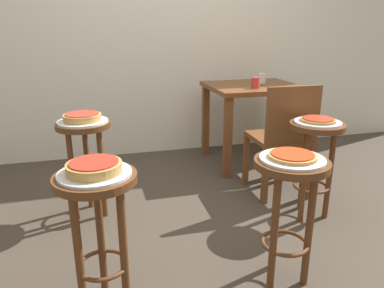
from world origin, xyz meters
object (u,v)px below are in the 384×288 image
(pizza_rear, at_px, (82,117))
(serving_plate_foreground, at_px, (292,159))
(serving_plate_middle, at_px, (95,173))
(cup_near_edge, at_px, (255,83))
(pizza_foreground, at_px, (292,156))
(cup_far_edge, at_px, (262,78))
(stool_foreground, at_px, (289,196))
(stool_middle, at_px, (98,214))
(serving_plate_rear, at_px, (83,121))
(dining_table, at_px, (253,99))
(condiment_shaker, at_px, (258,81))
(stool_leftside, at_px, (315,150))
(wooden_chair, at_px, (283,136))
(pizza_middle, at_px, (94,167))
(stool_rear, at_px, (85,149))
(pizza_leftside, at_px, (318,120))
(serving_plate_leftside, at_px, (318,122))

(pizza_rear, bearing_deg, serving_plate_foreground, -46.11)
(serving_plate_middle, relative_size, cup_near_edge, 3.32)
(pizza_foreground, relative_size, cup_far_edge, 2.40)
(stool_foreground, distance_m, stool_middle, 0.87)
(serving_plate_rear, height_order, dining_table, dining_table)
(serving_plate_rear, distance_m, condiment_shaker, 1.63)
(pizza_rear, height_order, cup_far_edge, cup_far_edge)
(pizza_rear, bearing_deg, stool_leftside, -15.98)
(stool_leftside, xyz_separation_m, dining_table, (0.04, 1.08, 0.13))
(stool_foreground, height_order, serving_plate_middle, serving_plate_middle)
(cup_far_edge, bearing_deg, wooden_chair, -103.37)
(serving_plate_rear, distance_m, cup_near_edge, 1.50)
(pizza_foreground, xyz_separation_m, cup_near_edge, (0.48, 1.46, 0.11))
(wooden_chair, bearing_deg, stool_foreground, -117.16)
(pizza_middle, relative_size, stool_rear, 0.35)
(serving_plate_foreground, distance_m, serving_plate_middle, 0.87)
(pizza_foreground, distance_m, stool_middle, 0.90)
(stool_foreground, bearing_deg, pizza_foreground, 104.04)
(stool_foreground, relative_size, cup_far_edge, 7.07)
(stool_middle, distance_m, dining_table, 2.13)
(pizza_foreground, height_order, cup_near_edge, cup_near_edge)
(pizza_foreground, xyz_separation_m, pizza_leftside, (0.50, 0.56, 0.00))
(serving_plate_middle, relative_size, wooden_chair, 0.36)
(serving_plate_foreground, bearing_deg, stool_middle, 176.25)
(stool_middle, relative_size, condiment_shaker, 7.97)
(pizza_foreground, distance_m, dining_table, 1.73)
(pizza_middle, bearing_deg, dining_table, 48.13)
(serving_plate_leftside, height_order, cup_far_edge, cup_far_edge)
(stool_leftside, bearing_deg, wooden_chair, 95.43)
(serving_plate_foreground, height_order, serving_plate_leftside, same)
(stool_foreground, xyz_separation_m, serving_plate_rear, (-0.93, 0.97, 0.18))
(serving_plate_rear, bearing_deg, cup_near_edge, 19.16)
(dining_table, bearing_deg, pizza_foreground, -108.44)
(serving_plate_middle, xyz_separation_m, pizza_middle, (0.00, 0.00, 0.03))
(pizza_middle, bearing_deg, pizza_leftside, 20.06)
(stool_middle, xyz_separation_m, stool_rear, (-0.06, 0.91, 0.00))
(serving_plate_leftside, distance_m, pizza_leftside, 0.02)
(dining_table, xyz_separation_m, wooden_chair, (-0.08, -0.73, -0.14))
(stool_middle, relative_size, serving_plate_leftside, 2.22)
(serving_plate_middle, distance_m, serving_plate_rear, 0.91)
(serving_plate_middle, relative_size, dining_table, 0.38)
(stool_foreground, distance_m, serving_plate_leftside, 0.77)
(pizza_foreground, height_order, pizza_leftside, same)
(condiment_shaker, bearing_deg, stool_middle, -132.91)
(serving_plate_middle, xyz_separation_m, dining_table, (1.42, 1.58, -0.05))
(serving_plate_foreground, xyz_separation_m, serving_plate_leftside, (0.50, 0.56, 0.00))
(pizza_middle, xyz_separation_m, pizza_rear, (-0.06, 0.91, 0.00))
(condiment_shaker, bearing_deg, dining_table, 121.48)
(serving_plate_rear, bearing_deg, serving_plate_leftside, -15.98)
(stool_rear, relative_size, pizza_rear, 2.74)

